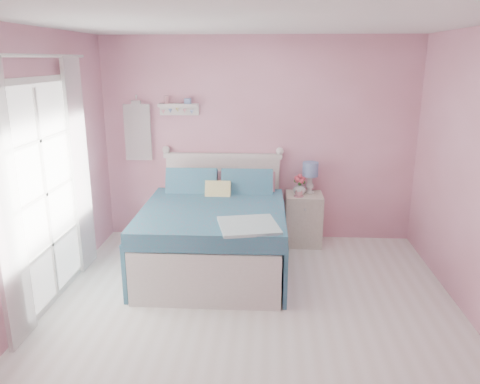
# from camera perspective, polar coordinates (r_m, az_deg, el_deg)

# --- Properties ---
(floor) EXTENTS (4.50, 4.50, 0.00)m
(floor) POSITION_cam_1_polar(r_m,az_deg,el_deg) (4.37, 1.29, -16.00)
(floor) COLOR silver
(floor) RESTS_ON ground
(room_shell) EXTENTS (4.50, 4.50, 4.50)m
(room_shell) POSITION_cam_1_polar(r_m,az_deg,el_deg) (3.78, 1.44, 4.80)
(room_shell) COLOR #C47C8C
(room_shell) RESTS_ON floor
(bed) EXTENTS (1.57, 1.97, 1.14)m
(bed) POSITION_cam_1_polar(r_m,az_deg,el_deg) (5.36, -3.04, -5.04)
(bed) COLOR silver
(bed) RESTS_ON floor
(nightstand) EXTENTS (0.46, 0.45, 0.66)m
(nightstand) POSITION_cam_1_polar(r_m,az_deg,el_deg) (6.06, 7.73, -3.27)
(nightstand) COLOR beige
(nightstand) RESTS_ON floor
(table_lamp) EXTENTS (0.20, 0.20, 0.40)m
(table_lamp) POSITION_cam_1_polar(r_m,az_deg,el_deg) (5.98, 8.57, 2.48)
(table_lamp) COLOR white
(table_lamp) RESTS_ON nightstand
(vase) EXTENTS (0.20, 0.20, 0.16)m
(vase) POSITION_cam_1_polar(r_m,az_deg,el_deg) (5.93, 7.26, 0.48)
(vase) COLOR silver
(vase) RESTS_ON nightstand
(teacup) EXTENTS (0.11, 0.11, 0.07)m
(teacup) POSITION_cam_1_polar(r_m,az_deg,el_deg) (5.85, 7.18, -0.23)
(teacup) COLOR pink
(teacup) RESTS_ON nightstand
(roses) EXTENTS (0.14, 0.11, 0.12)m
(roses) POSITION_cam_1_polar(r_m,az_deg,el_deg) (5.90, 7.28, 1.59)
(roses) COLOR #D8495D
(roses) RESTS_ON vase
(wall_shelf) EXTENTS (0.50, 0.15, 0.25)m
(wall_shelf) POSITION_cam_1_polar(r_m,az_deg,el_deg) (6.04, -7.51, 10.31)
(wall_shelf) COLOR silver
(wall_shelf) RESTS_ON room_shell
(hanging_dress) EXTENTS (0.34, 0.03, 0.72)m
(hanging_dress) POSITION_cam_1_polar(r_m,az_deg,el_deg) (6.19, -12.35, 7.10)
(hanging_dress) COLOR white
(hanging_dress) RESTS_ON room_shell
(french_door) EXTENTS (0.04, 1.32, 2.16)m
(french_door) POSITION_cam_1_polar(r_m,az_deg,el_deg) (4.78, -22.71, -0.35)
(french_door) COLOR silver
(french_door) RESTS_ON floor
(curtain_near) EXTENTS (0.04, 0.40, 2.32)m
(curtain_near) POSITION_cam_1_polar(r_m,az_deg,el_deg) (4.11, -26.69, -1.85)
(curtain_near) COLOR white
(curtain_near) RESTS_ON floor
(curtain_far) EXTENTS (0.04, 0.40, 2.32)m
(curtain_far) POSITION_cam_1_polar(r_m,az_deg,el_deg) (5.39, -18.95, 2.93)
(curtain_far) COLOR white
(curtain_far) RESTS_ON floor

